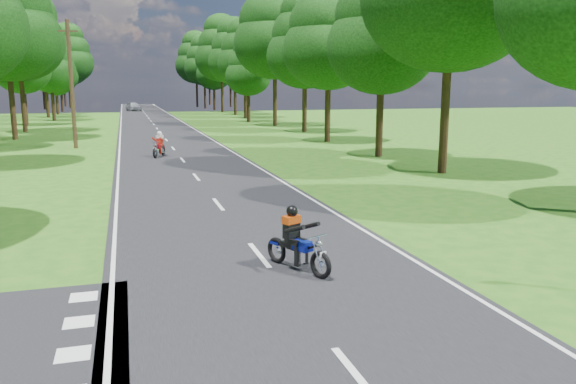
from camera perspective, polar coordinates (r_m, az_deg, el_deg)
name	(u,v)px	position (r m, az deg, el deg)	size (l,w,h in m)	color
ground	(282,284)	(11.49, -0.63, -9.32)	(160.00, 160.00, 0.00)	#235B14
main_road	(154,124)	(60.60, -13.48, 6.69)	(7.00, 140.00, 0.02)	black
road_markings	(153,126)	(58.73, -13.53, 6.59)	(7.40, 140.00, 0.01)	silver
treeline	(159,49)	(70.73, -13.02, 13.93)	(40.00, 115.35, 14.78)	black
telegraph_pole	(71,84)	(38.53, -21.14, 10.20)	(1.20, 0.26, 8.00)	#382616
rider_near_blue	(298,239)	(12.04, 1.00, -4.76)	(0.56, 1.69, 1.41)	navy
rider_far_red	(159,144)	(32.54, -12.99, 4.78)	(0.57, 1.71, 1.43)	maroon
distant_car	(134,106)	(94.91, -15.42, 8.39)	(1.71, 4.25, 1.45)	silver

